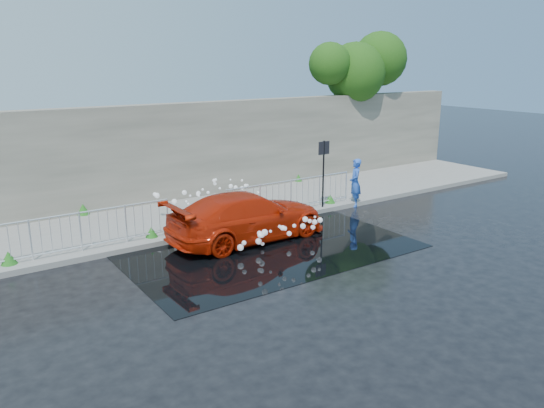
# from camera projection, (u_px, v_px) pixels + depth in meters

# --- Properties ---
(ground) EXTENTS (90.00, 90.00, 0.00)m
(ground) POSITION_uv_depth(u_px,v_px,m) (274.00, 263.00, 13.90)
(ground) COLOR black
(ground) RESTS_ON ground
(pavement) EXTENTS (30.00, 4.00, 0.15)m
(pavement) POSITION_uv_depth(u_px,v_px,m) (190.00, 216.00, 17.86)
(pavement) COLOR gray
(pavement) RESTS_ON ground
(curb) EXTENTS (30.00, 0.25, 0.16)m
(curb) POSITION_uv_depth(u_px,v_px,m) (219.00, 231.00, 16.27)
(curb) COLOR gray
(curb) RESTS_ON ground
(retaining_wall) EXTENTS (30.00, 0.60, 3.50)m
(retaining_wall) POSITION_uv_depth(u_px,v_px,m) (161.00, 153.00, 19.14)
(retaining_wall) COLOR #605C51
(retaining_wall) RESTS_ON pavement
(puddle) EXTENTS (8.00, 5.00, 0.01)m
(puddle) POSITION_uv_depth(u_px,v_px,m) (268.00, 248.00, 14.96)
(puddle) COLOR black
(puddle) RESTS_ON ground
(sign_post) EXTENTS (0.45, 0.06, 2.50)m
(sign_post) POSITION_uv_depth(u_px,v_px,m) (324.00, 163.00, 18.20)
(sign_post) COLOR black
(sign_post) RESTS_ON ground
(tree) EXTENTS (5.16, 2.71, 6.44)m
(tree) POSITION_uv_depth(u_px,v_px,m) (361.00, 67.00, 23.88)
(tree) COLOR #332114
(tree) RESTS_ON ground
(railing_left) EXTENTS (5.05, 0.05, 1.10)m
(railing_left) POSITION_uv_depth(u_px,v_px,m) (80.00, 230.00, 14.20)
(railing_left) COLOR silver
(railing_left) RESTS_ON pavement
(railing_right) EXTENTS (5.05, 0.05, 1.10)m
(railing_right) POSITION_uv_depth(u_px,v_px,m) (291.00, 194.00, 18.01)
(railing_right) COLOR silver
(railing_right) RESTS_ON pavement
(weeds) EXTENTS (12.17, 3.93, 0.41)m
(weeds) POSITION_uv_depth(u_px,v_px,m) (190.00, 213.00, 17.28)
(weeds) COLOR #175717
(weeds) RESTS_ON pavement
(water_spray) EXTENTS (3.44, 5.59, 1.08)m
(water_spray) POSITION_uv_depth(u_px,v_px,m) (238.00, 213.00, 16.07)
(water_spray) COLOR white
(water_spray) RESTS_ON ground
(red_car) EXTENTS (4.95, 2.14, 1.42)m
(red_car) POSITION_uv_depth(u_px,v_px,m) (248.00, 216.00, 15.54)
(red_car) COLOR #B61E07
(red_car) RESTS_ON ground
(person) EXTENTS (0.69, 0.76, 1.74)m
(person) POSITION_uv_depth(u_px,v_px,m) (355.00, 183.00, 19.12)
(person) COLOR blue
(person) RESTS_ON ground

